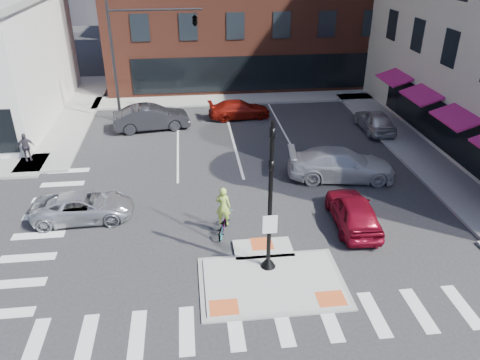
{
  "coord_description": "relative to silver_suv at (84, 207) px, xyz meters",
  "views": [
    {
      "loc": [
        -2.79,
        -13.98,
        11.44
      ],
      "look_at": [
        -0.66,
        4.14,
        2.0
      ],
      "focal_mm": 35.0,
      "sensor_mm": 36.0,
      "label": 1
    }
  ],
  "objects": [
    {
      "name": "white_pickup",
      "position": [
        12.86,
        2.59,
        0.19
      ],
      "size": [
        5.89,
        3.04,
        1.63
      ],
      "primitive_type": "imported",
      "rotation": [
        0.0,
        0.0,
        1.43
      ],
      "color": "silver",
      "rests_on": "ground"
    },
    {
      "name": "bg_car_silver",
      "position": [
        17.21,
        9.05,
        0.09
      ],
      "size": [
        1.71,
        4.2,
        1.43
      ],
      "primitive_type": "imported",
      "rotation": [
        0.0,
        0.0,
        3.14
      ],
      "color": "silver",
      "rests_on": "ground"
    },
    {
      "name": "signal_pole",
      "position": [
        7.71,
        -4.6,
        1.73
      ],
      "size": [
        0.6,
        0.6,
        5.98
      ],
      "color": "black",
      "rests_on": "refuge_island"
    },
    {
      "name": "cyclist",
      "position": [
        6.21,
        -1.91,
        0.12
      ],
      "size": [
        1.12,
        1.87,
        2.22
      ],
      "rotation": [
        0.0,
        0.0,
        2.83
      ],
      "color": "#3F3F44",
      "rests_on": "ground"
    },
    {
      "name": "sidewalk_e",
      "position": [
        18.51,
        5.0,
        -0.55
      ],
      "size": [
        3.0,
        24.0,
        0.15
      ],
      "primitive_type": "cube",
      "color": "gray",
      "rests_on": "ground"
    },
    {
      "name": "red_sedan",
      "position": [
        11.97,
        -1.97,
        0.11
      ],
      "size": [
        1.95,
        4.38,
        1.46
      ],
      "primitive_type": "imported",
      "rotation": [
        0.0,
        0.0,
        3.09
      ],
      "color": "maroon",
      "rests_on": "ground"
    },
    {
      "name": "sidewalk_n",
      "position": [
        10.71,
        17.0,
        -0.55
      ],
      "size": [
        26.0,
        3.0,
        0.15
      ],
      "primitive_type": "cube",
      "color": "gray",
      "rests_on": "ground"
    },
    {
      "name": "silver_suv",
      "position": [
        0.0,
        0.0,
        0.0
      ],
      "size": [
        4.57,
        2.23,
        1.25
      ],
      "primitive_type": "imported",
      "rotation": [
        0.0,
        0.0,
        1.61
      ],
      "color": "silver",
      "rests_on": "ground"
    },
    {
      "name": "bg_car_red",
      "position": [
        8.59,
        12.66,
        0.01
      ],
      "size": [
        4.49,
        2.13,
        1.26
      ],
      "primitive_type": "imported",
      "rotation": [
        0.0,
        0.0,
        1.66
      ],
      "color": "maroon",
      "rests_on": "ground"
    },
    {
      "name": "mast_arm_signal",
      "position": [
        4.24,
        13.0,
        5.58
      ],
      "size": [
        6.1,
        2.24,
        8.0
      ],
      "color": "black",
      "rests_on": "ground"
    },
    {
      "name": "refuge_island",
      "position": [
        7.71,
        -5.26,
        -0.58
      ],
      "size": [
        5.4,
        4.65,
        0.13
      ],
      "color": "gray",
      "rests_on": "ground"
    },
    {
      "name": "bg_car_dark",
      "position": [
        2.51,
        11.13,
        0.2
      ],
      "size": [
        5.18,
        2.42,
        1.64
      ],
      "primitive_type": "imported",
      "rotation": [
        0.0,
        0.0,
        1.71
      ],
      "color": "#29292F",
      "rests_on": "ground"
    },
    {
      "name": "pedestrian_b",
      "position": [
        -4.29,
        6.59,
        0.34
      ],
      "size": [
        1.03,
        0.78,
        1.63
      ],
      "primitive_type": "imported",
      "rotation": [
        0.0,
        0.0,
        0.46
      ],
      "color": "#342F3A",
      "rests_on": "sidewalk_nw"
    },
    {
      "name": "ground",
      "position": [
        7.71,
        -5.0,
        -0.63
      ],
      "size": [
        120.0,
        120.0,
        0.0
      ],
      "primitive_type": "plane",
      "color": "#28282B",
      "rests_on": "ground"
    }
  ]
}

